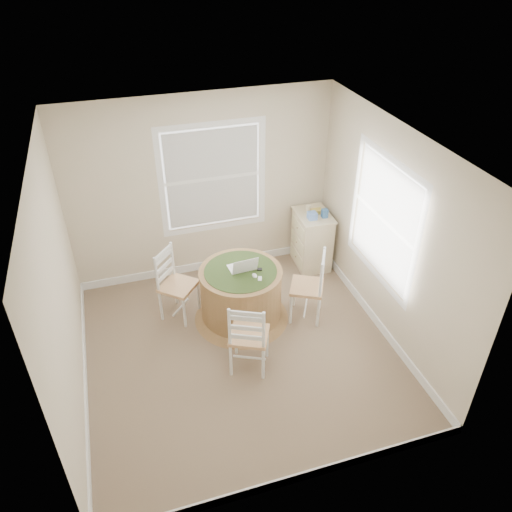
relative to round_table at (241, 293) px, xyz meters
name	(u,v)px	position (x,y,z in m)	size (l,w,h in m)	color
room	(249,251)	(-0.01, -0.42, 0.89)	(3.64, 3.64, 2.64)	#8A6D57
round_table	(241,293)	(0.00, 0.00, 0.00)	(1.22, 1.22, 0.74)	#946742
chair_left	(178,286)	(-0.74, 0.29, 0.07)	(0.42, 0.40, 0.95)	white
chair_near	(249,335)	(-0.15, -0.84, 0.07)	(0.42, 0.40, 0.95)	white
chair_right	(307,287)	(0.80, -0.22, 0.07)	(0.42, 0.40, 0.95)	white
laptop	(243,267)	(0.04, 0.03, 0.37)	(0.34, 0.31, 0.23)	white
mouse	(255,275)	(0.13, -0.15, 0.34)	(0.06, 0.09, 0.03)	white
phone	(260,279)	(0.18, -0.23, 0.34)	(0.04, 0.09, 0.02)	#B7BABF
keys	(260,270)	(0.23, -0.05, 0.34)	(0.06, 0.05, 0.03)	black
corner_chest	(312,239)	(1.33, 0.87, 0.02)	(0.51, 0.65, 0.85)	beige
tissue_box	(312,216)	(1.25, 0.75, 0.49)	(0.12, 0.12, 0.10)	#628CE0
box_yellow	(317,211)	(1.38, 0.89, 0.47)	(0.15, 0.10, 0.06)	gold
box_blue	(326,214)	(1.45, 0.74, 0.50)	(0.08, 0.08, 0.12)	#3769A5
cup_cream	(308,208)	(1.29, 1.00, 0.49)	(0.07, 0.07, 0.09)	beige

